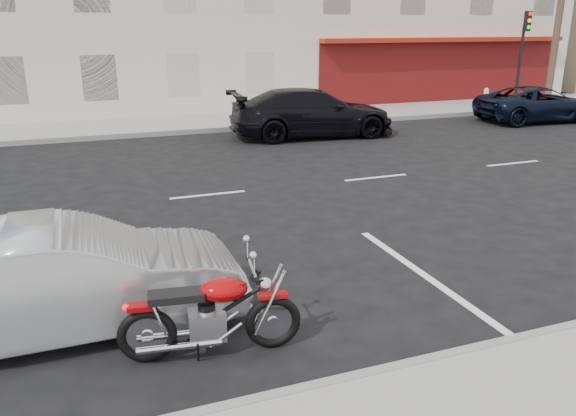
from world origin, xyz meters
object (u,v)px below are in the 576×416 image
Objects in this scene: fire_hydrant at (486,96)px; motorcycle at (275,310)px; suv_far at (538,104)px; sedan_silver at (69,279)px; car_far at (312,113)px; traffic_light at (523,46)px.

fire_hydrant is 20.59m from motorcycle.
sedan_silver is at bearing 125.56° from suv_far.
car_far is (5.20, 11.26, 0.31)m from motorcycle.
car_far reaches higher than sedan_silver.
fire_hydrant is 3.50m from suv_far.
fire_hydrant is at bearing 173.64° from traffic_light.
car_far is (-9.41, -3.25, 0.23)m from fire_hydrant.
traffic_light is 2.53m from fire_hydrant.
car_far is (-10.91, -3.08, -1.80)m from traffic_light.
traffic_light is 0.83× the size of suv_far.
suv_far is at bearing -120.95° from traffic_light.
sedan_silver is 18.99m from suv_far.
traffic_light is 4.30m from suv_far.
motorcycle is (-16.11, -14.34, -2.11)m from traffic_light.
motorcycle is 2.39m from sedan_silver.
sedan_silver is (-2.08, 1.16, 0.21)m from motorcycle.
traffic_light is at bearing -26.77° from suv_far.
traffic_light is at bearing 49.95° from motorcycle.
motorcycle is 0.37× the size of car_far.
sedan_silver is 0.87× the size of suv_far.
traffic_light reaches higher than sedan_silver.
sedan_silver is (-16.69, -13.35, 0.12)m from fire_hydrant.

